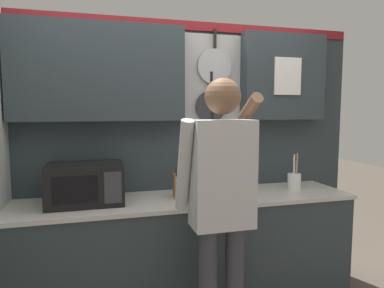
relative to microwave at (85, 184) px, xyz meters
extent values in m
cube|color=#2D383D|center=(0.76, -0.02, -0.63)|extent=(2.59, 0.58, 0.91)
cube|color=beige|center=(0.76, -0.02, -0.16)|extent=(2.62, 0.61, 0.03)
cube|color=#2D383D|center=(0.76, 0.29, 0.09)|extent=(3.19, 0.04, 2.34)
cube|color=maroon|center=(0.76, 0.26, 1.22)|extent=(3.15, 0.02, 0.07)
cube|color=#2D383D|center=(0.12, 0.19, 0.81)|extent=(1.30, 0.16, 0.74)
cube|color=#2D383D|center=(1.68, 0.19, 0.81)|extent=(0.75, 0.16, 0.74)
cube|color=#B2B2B2|center=(1.04, 0.26, 0.53)|extent=(0.53, 0.01, 1.27)
cylinder|color=#B7B7BC|center=(1.06, 0.23, 0.89)|extent=(0.30, 0.02, 0.30)
cube|color=black|center=(1.06, 0.23, 1.12)|extent=(0.02, 0.02, 0.16)
cylinder|color=#2D2D33|center=(1.03, 0.23, 0.56)|extent=(0.27, 0.02, 0.27)
cube|color=black|center=(1.03, 0.23, 0.77)|extent=(0.02, 0.02, 0.16)
cylinder|color=black|center=(1.04, 0.23, 0.27)|extent=(0.22, 0.02, 0.22)
cube|color=black|center=(1.04, 0.23, 0.44)|extent=(0.02, 0.02, 0.13)
cylinder|color=silver|center=(0.83, 0.23, 0.14)|extent=(0.01, 0.01, 0.20)
ellipsoid|color=silver|center=(0.83, 0.23, 0.03)|extent=(0.05, 0.01, 0.04)
cylinder|color=black|center=(0.91, 0.23, 0.13)|extent=(0.01, 0.01, 0.23)
ellipsoid|color=black|center=(0.91, 0.23, 0.00)|extent=(0.05, 0.01, 0.04)
cylinder|color=silver|center=(0.99, 0.23, 0.15)|extent=(0.01, 0.01, 0.20)
ellipsoid|color=silver|center=(0.99, 0.23, 0.04)|extent=(0.04, 0.01, 0.04)
cylinder|color=red|center=(1.08, 0.23, 0.16)|extent=(0.01, 0.01, 0.18)
ellipsoid|color=red|center=(1.08, 0.23, 0.05)|extent=(0.06, 0.01, 0.05)
cylinder|color=silver|center=(1.16, 0.23, 0.15)|extent=(0.01, 0.01, 0.20)
ellipsoid|color=silver|center=(1.16, 0.23, 0.03)|extent=(0.05, 0.01, 0.05)
cylinder|color=silver|center=(1.24, 0.23, 0.14)|extent=(0.01, 0.01, 0.21)
ellipsoid|color=silver|center=(1.24, 0.23, 0.02)|extent=(0.05, 0.01, 0.04)
cube|color=white|center=(1.67, 0.10, 0.82)|extent=(0.25, 0.02, 0.32)
cube|color=black|center=(0.00, 0.00, 0.00)|extent=(0.53, 0.35, 0.29)
cube|color=black|center=(-0.06, -0.17, 0.00)|extent=(0.29, 0.01, 0.18)
cube|color=#333338|center=(0.19, -0.17, 0.00)|extent=(0.12, 0.01, 0.22)
cube|color=brown|center=(0.71, 0.00, -0.06)|extent=(0.13, 0.16, 0.17)
cylinder|color=black|center=(0.67, -0.03, 0.06)|extent=(0.02, 0.03, 0.06)
cylinder|color=black|center=(0.68, -0.03, 0.05)|extent=(0.02, 0.03, 0.06)
cylinder|color=black|center=(0.69, -0.03, 0.06)|extent=(0.02, 0.03, 0.07)
cylinder|color=black|center=(0.71, -0.03, 0.06)|extent=(0.02, 0.03, 0.06)
cylinder|color=black|center=(0.72, -0.03, 0.07)|extent=(0.02, 0.03, 0.08)
cylinder|color=black|center=(0.73, -0.03, 0.06)|extent=(0.02, 0.03, 0.08)
cylinder|color=black|center=(0.74, -0.03, 0.05)|extent=(0.02, 0.02, 0.05)
cylinder|color=white|center=(1.70, 0.00, -0.08)|extent=(0.11, 0.11, 0.13)
cylinder|color=tan|center=(1.72, 0.00, 0.04)|extent=(0.03, 0.03, 0.26)
cylinder|color=silver|center=(1.70, 0.00, 0.02)|extent=(0.03, 0.02, 0.22)
cylinder|color=tan|center=(1.71, 0.01, 0.01)|extent=(0.03, 0.05, 0.21)
cylinder|color=silver|center=(1.69, 0.00, 0.03)|extent=(0.02, 0.01, 0.25)
cube|color=#BCBCBC|center=(0.83, -0.58, 0.14)|extent=(0.38, 0.22, 0.67)
sphere|color=brown|center=(0.83, -0.58, 0.61)|extent=(0.22, 0.22, 0.22)
cylinder|color=#BCBCBC|center=(0.60, -0.54, 0.19)|extent=(0.08, 0.25, 0.59)
cylinder|color=brown|center=(1.06, -0.33, 0.45)|extent=(0.08, 0.54, 0.38)
camera|label=1|loc=(0.10, -2.54, 0.53)|focal=32.00mm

